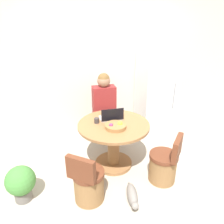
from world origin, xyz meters
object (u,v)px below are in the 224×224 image
(fruit_bowl, at_px, (116,126))
(cat, at_px, (132,195))
(refrigerator, at_px, (156,95))
(person_seated, at_px, (104,105))
(laptop, at_px, (111,117))
(chair_near_left_corner, at_px, (88,184))
(chair_near_right_corner, at_px, (164,165))
(dining_table, at_px, (114,138))
(potted_plant, at_px, (21,182))

(fruit_bowl, bearing_deg, cat, -86.08)
(refrigerator, height_order, fruit_bowl, refrigerator)
(person_seated, distance_m, laptop, 0.60)
(laptop, distance_m, fruit_bowl, 0.29)
(cat, bearing_deg, person_seated, -169.92)
(cat, bearing_deg, chair_near_left_corner, -98.38)
(chair_near_right_corner, distance_m, fruit_bowl, 0.89)
(dining_table, bearing_deg, fruit_bowl, -92.14)
(refrigerator, bearing_deg, potted_plant, -152.00)
(person_seated, distance_m, cat, 1.69)
(person_seated, distance_m, fruit_bowl, 0.89)
(chair_near_left_corner, relative_size, fruit_bowl, 2.42)
(dining_table, distance_m, person_seated, 0.80)
(person_seated, height_order, fruit_bowl, person_seated)
(person_seated, bearing_deg, chair_near_left_corner, 69.92)
(refrigerator, bearing_deg, person_seated, -174.56)
(dining_table, height_order, potted_plant, dining_table)
(chair_near_left_corner, bearing_deg, person_seated, -71.96)
(chair_near_right_corner, bearing_deg, potted_plant, -52.34)
(laptop, height_order, fruit_bowl, laptop)
(refrigerator, relative_size, chair_near_right_corner, 2.16)
(fruit_bowl, distance_m, cat, 0.95)
(refrigerator, relative_size, dining_table, 1.50)
(dining_table, bearing_deg, refrigerator, 38.79)
(fruit_bowl, distance_m, potted_plant, 1.44)
(dining_table, relative_size, person_seated, 0.81)
(chair_near_left_corner, relative_size, potted_plant, 1.50)
(dining_table, distance_m, laptop, 0.33)
(cat, height_order, potted_plant, potted_plant)
(chair_near_right_corner, relative_size, fruit_bowl, 2.42)
(chair_near_right_corner, bearing_deg, person_seated, -114.07)
(chair_near_left_corner, distance_m, potted_plant, 0.86)
(person_seated, xyz_separation_m, laptop, (-0.01, -0.60, 0.04))
(refrigerator, bearing_deg, chair_near_left_corner, -136.36)
(chair_near_left_corner, distance_m, cat, 0.59)
(chair_near_right_corner, bearing_deg, fruit_bowl, -81.79)
(dining_table, relative_size, chair_near_left_corner, 1.44)
(chair_near_left_corner, xyz_separation_m, potted_plant, (-0.83, 0.22, 0.02))
(refrigerator, bearing_deg, fruit_bowl, -137.24)
(chair_near_right_corner, height_order, fruit_bowl, fruit_bowl)
(fruit_bowl, bearing_deg, refrigerator, 42.76)
(dining_table, distance_m, chair_near_left_corner, 0.84)
(refrigerator, xyz_separation_m, cat, (-1.03, -1.67, -0.71))
(potted_plant, bearing_deg, laptop, 23.27)
(dining_table, xyz_separation_m, potted_plant, (-1.33, -0.42, -0.21))
(refrigerator, xyz_separation_m, chair_near_right_corner, (-0.46, -1.39, -0.55))
(laptop, relative_size, potted_plant, 0.70)
(person_seated, relative_size, laptop, 3.85)
(laptop, bearing_deg, cat, 92.21)
(refrigerator, distance_m, chair_near_left_corner, 2.24)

